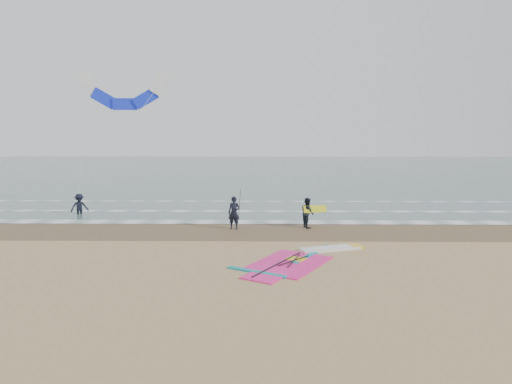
{
  "coord_description": "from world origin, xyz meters",
  "views": [
    {
      "loc": [
        -0.85,
        -17.88,
        5.09
      ],
      "look_at": [
        -1.17,
        5.0,
        2.2
      ],
      "focal_mm": 32.0,
      "sensor_mm": 36.0,
      "label": 1
    }
  ],
  "objects_px": {
    "surf_kite": "(124,94)",
    "person_wading": "(79,202)",
    "windsurf_rig": "(302,259)",
    "person_walking": "(307,213)",
    "person_standing": "(234,213)"
  },
  "relations": [
    {
      "from": "person_standing",
      "to": "surf_kite",
      "type": "xyz_separation_m",
      "value": [
        -7.73,
        6.74,
        6.92
      ]
    },
    {
      "from": "person_walking",
      "to": "surf_kite",
      "type": "relative_size",
      "value": 0.2
    },
    {
      "from": "surf_kite",
      "to": "person_wading",
      "type": "bearing_deg",
      "value": -134.84
    },
    {
      "from": "person_walking",
      "to": "surf_kite",
      "type": "distance_m",
      "value": 15.03
    },
    {
      "from": "windsurf_rig",
      "to": "person_wading",
      "type": "height_order",
      "value": "person_wading"
    },
    {
      "from": "windsurf_rig",
      "to": "person_standing",
      "type": "distance_m",
      "value": 6.92
    },
    {
      "from": "windsurf_rig",
      "to": "person_wading",
      "type": "bearing_deg",
      "value": 141.93
    },
    {
      "from": "windsurf_rig",
      "to": "person_walking",
      "type": "xyz_separation_m",
      "value": [
        0.86,
        6.58,
        0.79
      ]
    },
    {
      "from": "windsurf_rig",
      "to": "person_walking",
      "type": "height_order",
      "value": "person_walking"
    },
    {
      "from": "windsurf_rig",
      "to": "person_wading",
      "type": "distance_m",
      "value": 16.91
    },
    {
      "from": "person_wading",
      "to": "surf_kite",
      "type": "height_order",
      "value": "surf_kite"
    },
    {
      "from": "person_wading",
      "to": "surf_kite",
      "type": "xyz_separation_m",
      "value": [
        2.42,
        2.43,
        6.96
      ]
    },
    {
      "from": "person_wading",
      "to": "windsurf_rig",
      "type": "bearing_deg",
      "value": -70.92
    },
    {
      "from": "windsurf_rig",
      "to": "person_walking",
      "type": "relative_size",
      "value": 3.56
    },
    {
      "from": "windsurf_rig",
      "to": "surf_kite",
      "type": "relative_size",
      "value": 0.71
    }
  ]
}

